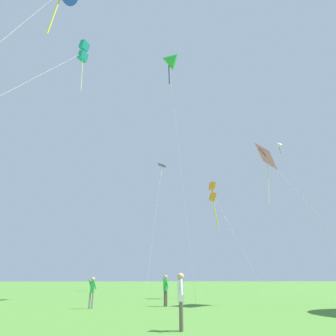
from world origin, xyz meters
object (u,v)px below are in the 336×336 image
at_px(kite_green_small, 169,60).
at_px(person_in_blue_jacket, 92,290).
at_px(kite_teal_box, 82,53).
at_px(kite_pink_low, 268,165).
at_px(person_foreground_watcher, 166,287).
at_px(kite_orange_box, 213,193).
at_px(kite_black_large, 161,171).
at_px(person_with_spool, 181,295).
at_px(kite_white_distant, 278,144).

bearing_deg(kite_green_small, person_in_blue_jacket, -126.07).
height_order(kite_teal_box, person_in_blue_jacket, kite_teal_box).
bearing_deg(kite_pink_low, person_foreground_watcher, -179.95).
bearing_deg(person_foreground_watcher, kite_green_small, 83.76).
height_order(kite_green_small, kite_orange_box, kite_green_small).
height_order(kite_orange_box, person_foreground_watcher, kite_orange_box).
bearing_deg(kite_black_large, person_with_spool, -91.07).
bearing_deg(person_in_blue_jacket, kite_orange_box, 40.58).
bearing_deg(kite_white_distant, kite_black_large, -174.36).
xyz_separation_m(kite_black_large, person_in_blue_jacket, (-4.94, -24.09, -16.62)).
bearing_deg(kite_pink_low, kite_green_small, 141.43).
distance_m(kite_black_large, person_in_blue_jacket, 29.68).
xyz_separation_m(kite_pink_low, person_foreground_watcher, (-7.69, -0.01, -8.48)).
relative_size(kite_pink_low, person_in_blue_jacket, 6.74).
xyz_separation_m(kite_white_distant, kite_orange_box, (-16.68, -18.21, -14.63)).
height_order(kite_white_distant, kite_green_small, kite_green_small).
distance_m(kite_pink_low, kite_teal_box, 14.88).
xyz_separation_m(kite_green_small, person_foreground_watcher, (-0.62, -5.65, -23.20)).
bearing_deg(kite_pink_low, kite_teal_box, -150.98).
xyz_separation_m(kite_white_distant, person_with_spool, (-21.62, -33.85, -22.93)).
xyz_separation_m(person_with_spool, person_foreground_watcher, (-0.00, 8.85, 0.02)).
bearing_deg(kite_teal_box, kite_orange_box, 54.33).
height_order(kite_white_distant, person_in_blue_jacket, kite_white_distant).
bearing_deg(person_with_spool, kite_teal_box, 159.73).
bearing_deg(kite_black_large, person_foreground_watcher, -91.49).
relative_size(kite_black_large, person_foreground_watcher, 10.63).
bearing_deg(kite_teal_box, kite_green_small, 66.19).
bearing_deg(kite_teal_box, person_with_spool, -20.27).
bearing_deg(person_foreground_watcher, kite_white_distant, 49.15).
bearing_deg(kite_white_distant, kite_teal_box, -129.71).
relative_size(kite_pink_low, kite_teal_box, 0.82).
xyz_separation_m(kite_pink_low, kite_orange_box, (-2.76, 6.78, -0.21)).
relative_size(kite_teal_box, person_in_blue_jacket, 8.23).
relative_size(kite_white_distant, kite_pink_low, 2.18).
bearing_deg(person_in_blue_jacket, kite_white_distant, 45.22).
relative_size(kite_pink_low, kite_orange_box, 1.08).
xyz_separation_m(kite_green_small, kite_teal_box, (-5.59, -12.67, -11.30)).
bearing_deg(person_in_blue_jacket, kite_black_large, 78.40).
relative_size(kite_white_distant, person_in_blue_jacket, 14.71).
distance_m(kite_black_large, person_with_spool, 35.84).
bearing_deg(kite_orange_box, kite_pink_low, -67.88).
bearing_deg(kite_pink_low, person_in_blue_jacket, -174.44).
height_order(kite_pink_low, kite_orange_box, kite_pink_low).
relative_size(kite_black_large, kite_orange_box, 1.85).
height_order(kite_white_distant, kite_black_large, kite_white_distant).
height_order(kite_green_small, person_foreground_watcher, kite_green_small).
bearing_deg(kite_pink_low, kite_black_large, 107.21).
height_order(kite_pink_low, person_foreground_watcher, kite_pink_low).
xyz_separation_m(kite_pink_low, kite_black_large, (-7.10, 22.92, 8.05)).
distance_m(kite_pink_low, person_in_blue_jacket, 14.82).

